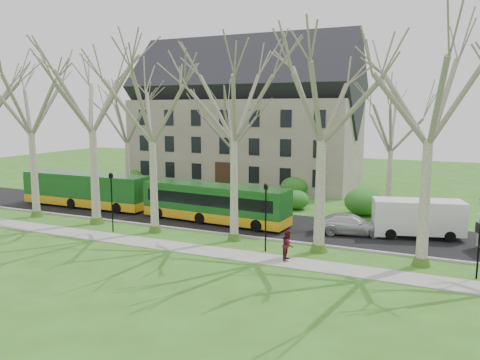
{
  "coord_description": "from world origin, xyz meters",
  "views": [
    {
      "loc": [
        16.08,
        -27.87,
        8.93
      ],
      "look_at": [
        2.47,
        3.0,
        3.82
      ],
      "focal_mm": 35.0,
      "sensor_mm": 36.0,
      "label": 1
    }
  ],
  "objects_px": {
    "sedan": "(351,224)",
    "pedestrian_b": "(288,245)",
    "bus_follow": "(215,203)",
    "van_a": "(418,219)",
    "bus_lead": "(86,190)"
  },
  "relations": [
    {
      "from": "bus_lead",
      "to": "bus_follow",
      "type": "xyz_separation_m",
      "value": [
        13.46,
        -0.49,
        -0.05
      ]
    },
    {
      "from": "van_a",
      "to": "bus_lead",
      "type": "bearing_deg",
      "value": 168.11
    },
    {
      "from": "sedan",
      "to": "van_a",
      "type": "distance_m",
      "value": 4.55
    },
    {
      "from": "bus_follow",
      "to": "van_a",
      "type": "height_order",
      "value": "bus_follow"
    },
    {
      "from": "bus_lead",
      "to": "sedan",
      "type": "height_order",
      "value": "bus_lead"
    },
    {
      "from": "pedestrian_b",
      "to": "bus_follow",
      "type": "bearing_deg",
      "value": 44.91
    },
    {
      "from": "van_a",
      "to": "bus_follow",
      "type": "bearing_deg",
      "value": 172.12
    },
    {
      "from": "sedan",
      "to": "pedestrian_b",
      "type": "xyz_separation_m",
      "value": [
        -2.34,
        -7.39,
        0.19
      ]
    },
    {
      "from": "bus_lead",
      "to": "pedestrian_b",
      "type": "relative_size",
      "value": 6.93
    },
    {
      "from": "van_a",
      "to": "sedan",
      "type": "bearing_deg",
      "value": 179.53
    },
    {
      "from": "bus_follow",
      "to": "van_a",
      "type": "relative_size",
      "value": 2.04
    },
    {
      "from": "bus_follow",
      "to": "pedestrian_b",
      "type": "bearing_deg",
      "value": -34.72
    },
    {
      "from": "sedan",
      "to": "bus_lead",
      "type": "bearing_deg",
      "value": 78.63
    },
    {
      "from": "bus_lead",
      "to": "bus_follow",
      "type": "distance_m",
      "value": 13.47
    },
    {
      "from": "bus_lead",
      "to": "sedan",
      "type": "distance_m",
      "value": 24.12
    }
  ]
}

